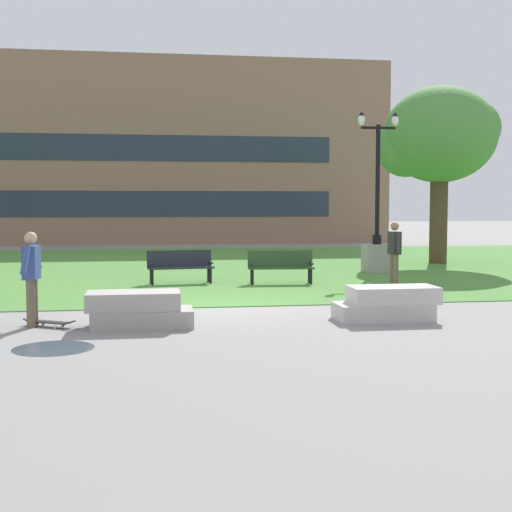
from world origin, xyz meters
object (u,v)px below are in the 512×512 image
at_px(concrete_block_center, 138,310).
at_px(park_bench_far_left, 281,265).
at_px(skateboard, 49,322).
at_px(person_bystander_near_lawn, 394,250).
at_px(concrete_block_left, 387,304).
at_px(person_skateboarder, 32,273).
at_px(park_bench_near_right, 180,265).
at_px(lamp_post_left, 377,240).

height_order(concrete_block_center, park_bench_far_left, park_bench_far_left).
xyz_separation_m(skateboard, person_bystander_near_lawn, (8.20, 4.88, 0.90)).
distance_m(concrete_block_left, person_skateboarder, 6.61).
bearing_deg(concrete_block_left, person_bystander_near_lawn, 69.11).
relative_size(skateboard, park_bench_far_left, 0.53).
xyz_separation_m(person_skateboarder, park_bench_near_right, (2.94, 6.48, -0.43)).
bearing_deg(park_bench_far_left, person_skateboarder, -133.35).
distance_m(skateboard, lamp_post_left, 12.55).
xyz_separation_m(concrete_block_center, park_bench_far_left, (3.79, 6.32, 0.23)).
distance_m(concrete_block_center, park_bench_near_right, 6.88).
height_order(concrete_block_left, park_bench_near_right, park_bench_near_right).
height_order(park_bench_near_right, park_bench_far_left, same).
height_order(concrete_block_left, person_skateboarder, person_skateboarder).
xyz_separation_m(concrete_block_center, person_bystander_near_lawn, (6.61, 5.13, 0.68)).
xyz_separation_m(concrete_block_left, person_skateboarder, (-6.57, 0.22, 0.66)).
height_order(concrete_block_center, skateboard, concrete_block_center).
bearing_deg(lamp_post_left, skateboard, -135.88).
bearing_deg(park_bench_near_right, skateboard, -112.01).
distance_m(skateboard, person_bystander_near_lawn, 9.59).
height_order(concrete_block_center, concrete_block_left, same).
bearing_deg(park_bench_near_right, park_bench_far_left, -9.80).
xyz_separation_m(park_bench_far_left, person_bystander_near_lawn, (2.83, -1.19, 0.44)).
distance_m(concrete_block_center, park_bench_far_left, 7.37).
height_order(skateboard, person_bystander_near_lawn, person_bystander_near_lawn).
bearing_deg(park_bench_near_right, concrete_block_left, -61.55).
relative_size(concrete_block_left, skateboard, 1.98).
height_order(concrete_block_center, park_bench_near_right, park_bench_near_right).
relative_size(concrete_block_left, person_bystander_near_lawn, 1.13).
distance_m(person_skateboarder, park_bench_far_left, 8.27).
height_order(concrete_block_left, skateboard, concrete_block_left).
distance_m(lamp_post_left, person_bystander_near_lawn, 3.91).
relative_size(person_skateboarder, skateboard, 1.75).
bearing_deg(person_bystander_near_lawn, lamp_post_left, 78.43).
bearing_deg(park_bench_far_left, skateboard, -131.53).
distance_m(park_bench_near_right, lamp_post_left, 6.72).
xyz_separation_m(park_bench_far_left, lamp_post_left, (3.61, 2.65, 0.51)).
xyz_separation_m(skateboard, lamp_post_left, (8.99, 8.71, 0.96)).
bearing_deg(park_bench_far_left, park_bench_near_right, 170.20).
relative_size(person_skateboarder, park_bench_near_right, 0.93).
xyz_separation_m(concrete_block_left, person_bystander_near_lawn, (1.93, 5.05, 0.68)).
distance_m(concrete_block_center, concrete_block_left, 4.69).
bearing_deg(concrete_block_center, person_skateboarder, 170.60).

